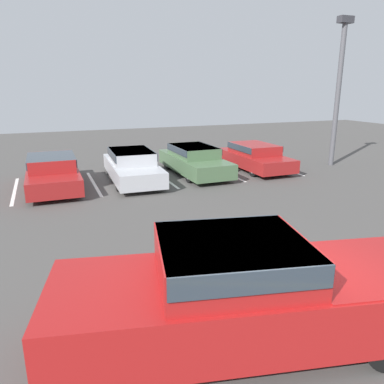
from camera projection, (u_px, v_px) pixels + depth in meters
The scene contains 12 objects.
ground_plane at pixel (261, 338), 5.80m from camera, with size 60.00×60.00×0.00m, color #4C4947.
stall_stripe_a at pixel (15, 191), 13.95m from camera, with size 0.12×4.10×0.01m, color white.
stall_stripe_b at pixel (94, 183), 14.98m from camera, with size 0.12×4.10×0.01m, color white.
stall_stripe_c at pixel (163, 177), 16.01m from camera, with size 0.12×4.10×0.01m, color white.
stall_stripe_d at pixel (223, 172), 17.04m from camera, with size 0.12×4.10×0.01m, color white.
stall_stripe_e at pixel (277, 167), 18.07m from camera, with size 0.12×4.10×0.01m, color white.
pickup_truck at pixel (251, 292), 5.49m from camera, with size 6.09×3.17×1.69m.
parked_sedan_a at pixel (52, 171), 14.16m from camera, with size 1.85×4.56×1.23m.
parked_sedan_b at pixel (132, 165), 15.28m from camera, with size 1.96×4.87×1.25m.
parked_sedan_c at pixel (194, 159), 16.48m from camera, with size 1.82×4.74×1.23m.
parked_sedan_d at pixel (255, 156), 17.43m from camera, with size 1.82×4.39×1.18m.
light_post at pixel (339, 84), 17.46m from camera, with size 0.70×0.36×6.78m.
Camera 1 is at (-2.84, -4.21, 3.76)m, focal length 35.00 mm.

